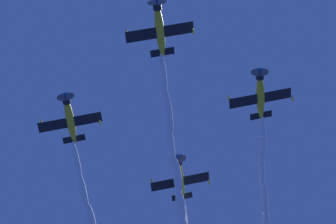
{
  "coord_description": "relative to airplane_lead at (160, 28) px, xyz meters",
  "views": [
    {
      "loc": [
        -37.53,
        -6.61,
        2.16
      ],
      "look_at": [
        11.54,
        -7.6,
        88.38
      ],
      "focal_mm": 67.48,
      "sensor_mm": 36.0,
      "label": 1
    }
  ],
  "objects": [
    {
      "name": "airplane_right_wingman",
      "position": [
        15.63,
        13.88,
        0.37
      ],
      "size": [
        9.03,
        10.02,
        3.23
      ],
      "color": "gold"
    },
    {
      "name": "airplane_left_wingman",
      "position": [
        11.33,
        -15.82,
        1.45
      ],
      "size": [
        9.0,
        10.01,
        3.24
      ],
      "color": "gold"
    },
    {
      "name": "airplane_slot_tail",
      "position": [
        27.73,
        -3.8,
        1.73
      ],
      "size": [
        9.06,
        10.03,
        3.21
      ],
      "color": "gold"
    },
    {
      "name": "airplane_lead",
      "position": [
        0.0,
        0.0,
        0.0
      ],
      "size": [
        9.05,
        10.05,
        3.19
      ],
      "color": "gold"
    }
  ]
}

